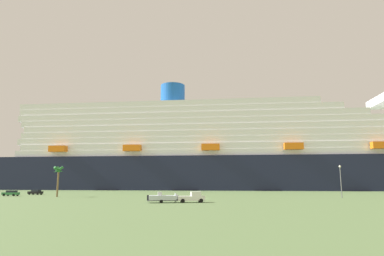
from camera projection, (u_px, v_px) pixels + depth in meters
ground_plane at (197, 194)px, 110.11m from camera, size 600.00×600.00×0.00m
cruise_ship at (249, 155)px, 159.95m from camera, size 304.45×60.45×61.26m
pickup_truck at (192, 197)px, 66.85m from camera, size 5.85×3.00×2.20m
small_boat_on_trailer at (166, 198)px, 66.10m from camera, size 7.68×3.08×2.15m
palm_tree at (58, 172)px, 90.16m from camera, size 3.00×3.02×8.42m
street_lamp at (341, 177)px, 84.00m from camera, size 0.56×0.56×8.32m
parked_car_green_wagon at (11, 193)px, 94.41m from camera, size 4.73×2.32×1.58m
parked_car_black_coupe at (36, 192)px, 102.63m from camera, size 4.64×2.58×1.58m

